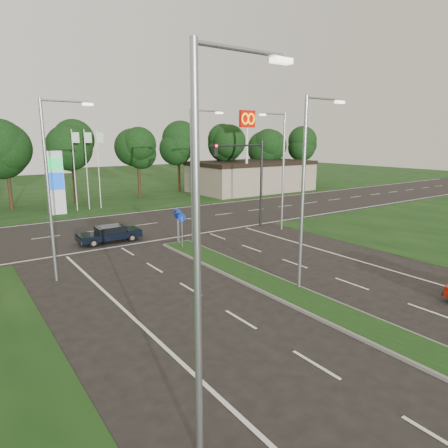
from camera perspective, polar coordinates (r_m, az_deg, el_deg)
ground at (r=16.00m, az=24.54°, el=-15.59°), size 160.00×160.00×0.00m
verge_far at (r=63.48m, az=-23.43°, el=4.71°), size 160.00×50.00×0.02m
cross_road at (r=34.04m, az=-12.51°, el=-0.25°), size 160.00×12.00×0.02m
median_kerb at (r=18.04m, az=13.42°, el=-11.34°), size 2.00×26.00×0.12m
commercial_building at (r=55.27m, az=3.93°, el=6.80°), size 16.00×9.00×4.00m
streetlight_median_near at (r=18.79m, az=11.66°, el=5.57°), size 2.53×0.22×9.00m
streetlight_median_far at (r=26.63m, az=-4.26°, el=7.67°), size 2.53×0.22×9.00m
streetlight_left_near at (r=8.31m, az=-2.73°, el=-2.35°), size 2.53×0.22×9.00m
streetlight_left_far at (r=21.34m, az=-23.38°, el=5.59°), size 2.53×0.22×9.00m
streetlight_right_far at (r=31.33m, az=8.21°, el=8.25°), size 2.53×0.22×9.00m
traffic_signal at (r=31.82m, az=3.57°, el=7.64°), size 5.10×0.42×7.00m
median_signs at (r=26.95m, az=-6.41°, el=0.45°), size 1.16×1.76×2.38m
gas_pylon at (r=41.01m, az=-22.58°, el=5.71°), size 5.80×1.26×8.00m
mcdonalds_sign at (r=49.39m, az=3.33°, el=13.12°), size 2.20×0.47×10.40m
treeline_far at (r=48.43m, az=-20.22°, el=11.06°), size 6.00×6.00×9.90m
navy_sedan at (r=29.02m, az=-16.04°, el=-1.32°), size 4.22×1.79×1.15m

